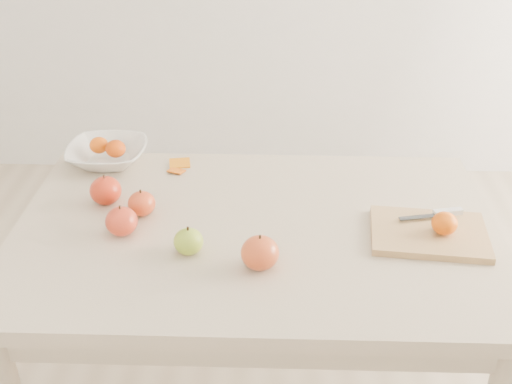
{
  "coord_description": "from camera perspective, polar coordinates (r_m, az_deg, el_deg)",
  "views": [
    {
      "loc": [
        0.05,
        -1.34,
        1.61
      ],
      "look_at": [
        0.0,
        0.05,
        0.82
      ],
      "focal_mm": 45.0,
      "sensor_mm": 36.0,
      "label": 1
    }
  ],
  "objects": [
    {
      "name": "orange_peel_b",
      "position": [
        1.86,
        -7.09,
        1.81
      ],
      "size": [
        0.05,
        0.05,
        0.01
      ],
      "primitive_type": "cube",
      "rotation": [
        -0.14,
        0.0,
        -0.37
      ],
      "color": "#DA600F",
      "rests_on": "table"
    },
    {
      "name": "apple_red_d",
      "position": [
        1.58,
        -11.86,
        -2.56
      ],
      "size": [
        0.08,
        0.08,
        0.07
      ],
      "primitive_type": "ellipsoid",
      "color": "maroon",
      "rests_on": "table"
    },
    {
      "name": "fruit_bowl",
      "position": [
        1.93,
        -13.06,
        3.3
      ],
      "size": [
        0.23,
        0.23,
        0.06
      ],
      "primitive_type": "imported",
      "color": "white",
      "rests_on": "table"
    },
    {
      "name": "apple_red_e",
      "position": [
        1.43,
        0.35,
        -5.43
      ],
      "size": [
        0.09,
        0.09,
        0.08
      ],
      "primitive_type": "ellipsoid",
      "color": "#A31E1F",
      "rests_on": "table"
    },
    {
      "name": "cutting_board",
      "position": [
        1.61,
        15.12,
        -3.58
      ],
      "size": [
        0.29,
        0.23,
        0.02
      ],
      "primitive_type": "cube",
      "rotation": [
        0.0,
        0.0,
        -0.1
      ],
      "color": "tan",
      "rests_on": "table"
    },
    {
      "name": "bowl_tangerine_far",
      "position": [
        1.9,
        -12.37,
        3.79
      ],
      "size": [
        0.06,
        0.06,
        0.05
      ],
      "primitive_type": "ellipsoid",
      "color": "#C93C07",
      "rests_on": "fruit_bowl"
    },
    {
      "name": "apple_green",
      "position": [
        1.49,
        -6.02,
        -4.39
      ],
      "size": [
        0.07,
        0.07,
        0.06
      ],
      "primitive_type": "ellipsoid",
      "color": "olive",
      "rests_on": "table"
    },
    {
      "name": "orange_peel_a",
      "position": [
        1.89,
        -6.79,
        2.44
      ],
      "size": [
        0.07,
        0.05,
        0.01
      ],
      "primitive_type": "cube",
      "rotation": [
        0.21,
        0.0,
        0.16
      ],
      "color": "orange",
      "rests_on": "table"
    },
    {
      "name": "board_tangerine",
      "position": [
        1.59,
        16.41,
        -2.69
      ],
      "size": [
        0.06,
        0.06,
        0.05
      ],
      "primitive_type": "ellipsoid",
      "color": "#C85007",
      "rests_on": "cutting_board"
    },
    {
      "name": "apple_red_a",
      "position": [
        1.72,
        -13.22,
        0.13
      ],
      "size": [
        0.08,
        0.08,
        0.07
      ],
      "primitive_type": "ellipsoid",
      "color": "maroon",
      "rests_on": "table"
    },
    {
      "name": "table",
      "position": [
        1.65,
        -0.06,
        -5.96
      ],
      "size": [
        1.2,
        0.8,
        0.75
      ],
      "color": "beige",
      "rests_on": "ground"
    },
    {
      "name": "paring_knife",
      "position": [
        1.67,
        16.28,
        -1.8
      ],
      "size": [
        0.17,
        0.06,
        0.01
      ],
      "color": "white",
      "rests_on": "cutting_board"
    },
    {
      "name": "bowl_tangerine_near",
      "position": [
        1.94,
        -13.79,
        4.07
      ],
      "size": [
        0.05,
        0.05,
        0.05
      ],
      "primitive_type": "ellipsoid",
      "color": "#CB4E07",
      "rests_on": "fruit_bowl"
    },
    {
      "name": "apple_red_b",
      "position": [
        1.65,
        -10.13,
        -1.01
      ],
      "size": [
        0.07,
        0.07,
        0.06
      ],
      "primitive_type": "ellipsoid",
      "color": "#A41E0C",
      "rests_on": "table"
    }
  ]
}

